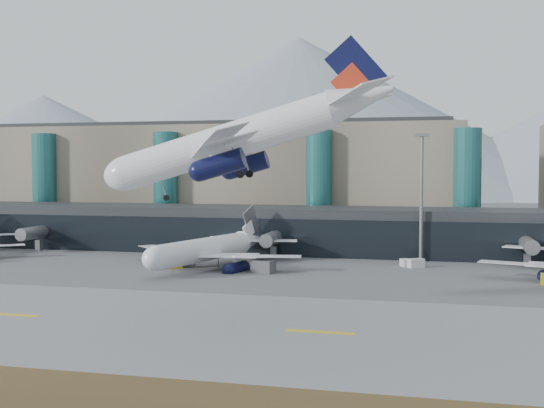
{
  "coord_description": "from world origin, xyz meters",
  "views": [
    {
      "loc": [
        32.28,
        -90.79,
        18.67
      ],
      "look_at": [
        3.17,
        32.0,
        12.05
      ],
      "focal_mm": 45.0,
      "sensor_mm": 36.0,
      "label": 1
    }
  ],
  "objects_px": {
    "jet_parked_mid": "(215,241)",
    "veh_d": "(416,263)",
    "veh_b": "(177,258)",
    "hero_jet": "(254,127)",
    "lightmast_mid": "(421,190)",
    "veh_h": "(172,263)",
    "veh_g": "(405,263)",
    "veh_c": "(263,266)"
  },
  "relations": [
    {
      "from": "lightmast_mid",
      "to": "veh_b",
      "type": "height_order",
      "value": "lightmast_mid"
    },
    {
      "from": "lightmast_mid",
      "to": "veh_d",
      "type": "relative_size",
      "value": 8.69
    },
    {
      "from": "veh_g",
      "to": "veh_c",
      "type": "bearing_deg",
      "value": -82.22
    },
    {
      "from": "hero_jet",
      "to": "veh_c",
      "type": "xyz_separation_m",
      "value": [
        -8.82,
        39.83,
        -22.4
      ]
    },
    {
      "from": "lightmast_mid",
      "to": "hero_jet",
      "type": "bearing_deg",
      "value": -106.61
    },
    {
      "from": "veh_c",
      "to": "hero_jet",
      "type": "bearing_deg",
      "value": -56.54
    },
    {
      "from": "hero_jet",
      "to": "jet_parked_mid",
      "type": "relative_size",
      "value": 0.97
    },
    {
      "from": "jet_parked_mid",
      "to": "veh_d",
      "type": "distance_m",
      "value": 38.29
    },
    {
      "from": "veh_d",
      "to": "veh_g",
      "type": "relative_size",
      "value": 1.23
    },
    {
      "from": "hero_jet",
      "to": "veh_h",
      "type": "distance_m",
      "value": 54.07
    },
    {
      "from": "hero_jet",
      "to": "jet_parked_mid",
      "type": "xyz_separation_m",
      "value": [
        -19.91,
        45.8,
        -18.8
      ]
    },
    {
      "from": "jet_parked_mid",
      "to": "veh_c",
      "type": "xyz_separation_m",
      "value": [
        11.09,
        -5.97,
        -3.61
      ]
    },
    {
      "from": "lightmast_mid",
      "to": "veh_h",
      "type": "xyz_separation_m",
      "value": [
        -45.04,
        -20.08,
        -13.45
      ]
    },
    {
      "from": "jet_parked_mid",
      "to": "lightmast_mid",
      "type": "bearing_deg",
      "value": -51.8
    },
    {
      "from": "jet_parked_mid",
      "to": "veh_d",
      "type": "xyz_separation_m",
      "value": [
        37.5,
        6.72,
        -3.89
      ]
    },
    {
      "from": "veh_d",
      "to": "lightmast_mid",
      "type": "bearing_deg",
      "value": 54.86
    },
    {
      "from": "veh_g",
      "to": "veh_b",
      "type": "bearing_deg",
      "value": -107.8
    },
    {
      "from": "veh_b",
      "to": "hero_jet",
      "type": "bearing_deg",
      "value": -128.58
    },
    {
      "from": "jet_parked_mid",
      "to": "veh_h",
      "type": "height_order",
      "value": "jet_parked_mid"
    },
    {
      "from": "veh_c",
      "to": "veh_h",
      "type": "bearing_deg",
      "value": -163.42
    },
    {
      "from": "lightmast_mid",
      "to": "jet_parked_mid",
      "type": "distance_m",
      "value": 42.33
    },
    {
      "from": "veh_h",
      "to": "lightmast_mid",
      "type": "bearing_deg",
      "value": -11.21
    },
    {
      "from": "jet_parked_mid",
      "to": "veh_g",
      "type": "bearing_deg",
      "value": -61.14
    },
    {
      "from": "veh_c",
      "to": "veh_h",
      "type": "height_order",
      "value": "veh_c"
    },
    {
      "from": "veh_d",
      "to": "veh_c",
      "type": "bearing_deg",
      "value": 175.02
    },
    {
      "from": "jet_parked_mid",
      "to": "veh_g",
      "type": "xyz_separation_m",
      "value": [
        35.41,
        8.0,
        -4.04
      ]
    },
    {
      "from": "veh_b",
      "to": "veh_g",
      "type": "distance_m",
      "value": 45.08
    },
    {
      "from": "lightmast_mid",
      "to": "veh_b",
      "type": "distance_m",
      "value": 50.82
    },
    {
      "from": "hero_jet",
      "to": "veh_d",
      "type": "distance_m",
      "value": 59.86
    },
    {
      "from": "veh_b",
      "to": "veh_h",
      "type": "bearing_deg",
      "value": -142.64
    },
    {
      "from": "veh_h",
      "to": "veh_g",
      "type": "bearing_deg",
      "value": -18.65
    },
    {
      "from": "veh_c",
      "to": "veh_b",
      "type": "bearing_deg",
      "value": 173.76
    },
    {
      "from": "jet_parked_mid",
      "to": "veh_c",
      "type": "height_order",
      "value": "jet_parked_mid"
    },
    {
      "from": "veh_c",
      "to": "veh_g",
      "type": "xyz_separation_m",
      "value": [
        24.33,
        13.97,
        -0.43
      ]
    },
    {
      "from": "lightmast_mid",
      "to": "veh_g",
      "type": "distance_m",
      "value": 15.88
    },
    {
      "from": "veh_h",
      "to": "veh_c",
      "type": "bearing_deg",
      "value": -39.63
    },
    {
      "from": "jet_parked_mid",
      "to": "veh_h",
      "type": "relative_size",
      "value": 11.08
    },
    {
      "from": "jet_parked_mid",
      "to": "veh_b",
      "type": "distance_m",
      "value": 11.33
    },
    {
      "from": "hero_jet",
      "to": "veh_g",
      "type": "height_order",
      "value": "hero_jet"
    },
    {
      "from": "veh_b",
      "to": "lightmast_mid",
      "type": "bearing_deg",
      "value": -56.04
    },
    {
      "from": "hero_jet",
      "to": "veh_d",
      "type": "xyz_separation_m",
      "value": [
        17.59,
        52.52,
        -22.69
      ]
    },
    {
      "from": "hero_jet",
      "to": "jet_parked_mid",
      "type": "bearing_deg",
      "value": 110.2
    }
  ]
}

